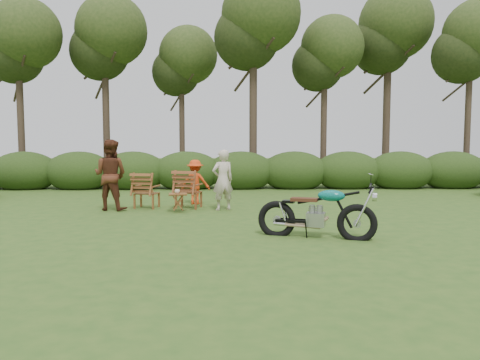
{
  "coord_description": "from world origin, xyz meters",
  "views": [
    {
      "loc": [
        -0.45,
        -8.38,
        1.78
      ],
      "look_at": [
        -0.21,
        2.03,
        0.9
      ],
      "focal_mm": 35.0,
      "sensor_mm": 36.0,
      "label": 1
    }
  ],
  "objects_px": {
    "lawn_chair_right": "(189,208)",
    "lawn_chair_left": "(147,208)",
    "cup": "(177,191)",
    "child": "(195,204)",
    "motorcycle": "(316,237)",
    "adult_a": "(223,210)",
    "adult_b": "(111,210)",
    "side_table": "(178,203)"
  },
  "relations": [
    {
      "from": "lawn_chair_right",
      "to": "lawn_chair_left",
      "type": "distance_m",
      "value": 1.1
    },
    {
      "from": "side_table",
      "to": "child",
      "type": "bearing_deg",
      "value": 77.44
    },
    {
      "from": "cup",
      "to": "child",
      "type": "distance_m",
      "value": 1.58
    },
    {
      "from": "lawn_chair_right",
      "to": "adult_a",
      "type": "height_order",
      "value": "adult_a"
    },
    {
      "from": "adult_a",
      "to": "lawn_chair_right",
      "type": "bearing_deg",
      "value": -46.32
    },
    {
      "from": "adult_b",
      "to": "motorcycle",
      "type": "bearing_deg",
      "value": 156.73
    },
    {
      "from": "lawn_chair_right",
      "to": "child",
      "type": "height_order",
      "value": "child"
    },
    {
      "from": "side_table",
      "to": "child",
      "type": "relative_size",
      "value": 0.38
    },
    {
      "from": "lawn_chair_right",
      "to": "lawn_chair_left",
      "type": "height_order",
      "value": "lawn_chair_right"
    },
    {
      "from": "cup",
      "to": "adult_a",
      "type": "height_order",
      "value": "adult_a"
    },
    {
      "from": "motorcycle",
      "to": "lawn_chair_left",
      "type": "bearing_deg",
      "value": 152.66
    },
    {
      "from": "motorcycle",
      "to": "adult_a",
      "type": "distance_m",
      "value": 3.87
    },
    {
      "from": "lawn_chair_right",
      "to": "side_table",
      "type": "height_order",
      "value": "lawn_chair_right"
    },
    {
      "from": "side_table",
      "to": "adult_a",
      "type": "height_order",
      "value": "adult_a"
    },
    {
      "from": "lawn_chair_left",
      "to": "side_table",
      "type": "relative_size",
      "value": 2.0
    },
    {
      "from": "cup",
      "to": "adult_a",
      "type": "xyz_separation_m",
      "value": [
        1.13,
        0.3,
        -0.52
      ]
    },
    {
      "from": "cup",
      "to": "child",
      "type": "height_order",
      "value": "child"
    },
    {
      "from": "child",
      "to": "lawn_chair_left",
      "type": "bearing_deg",
      "value": 37.49
    },
    {
      "from": "lawn_chair_right",
      "to": "adult_b",
      "type": "bearing_deg",
      "value": 24.15
    },
    {
      "from": "cup",
      "to": "adult_b",
      "type": "distance_m",
      "value": 1.86
    },
    {
      "from": "motorcycle",
      "to": "cup",
      "type": "xyz_separation_m",
      "value": [
        -2.88,
        3.15,
        0.52
      ]
    },
    {
      "from": "lawn_chair_right",
      "to": "side_table",
      "type": "distance_m",
      "value": 0.8
    },
    {
      "from": "motorcycle",
      "to": "cup",
      "type": "height_order",
      "value": "motorcycle"
    },
    {
      "from": "side_table",
      "to": "adult_b",
      "type": "relative_size",
      "value": 0.26
    },
    {
      "from": "motorcycle",
      "to": "side_table",
      "type": "distance_m",
      "value": 4.25
    },
    {
      "from": "cup",
      "to": "child",
      "type": "bearing_deg",
      "value": 76.57
    },
    {
      "from": "lawn_chair_right",
      "to": "child",
      "type": "distance_m",
      "value": 0.75
    },
    {
      "from": "lawn_chair_right",
      "to": "adult_a",
      "type": "distance_m",
      "value": 1.0
    },
    {
      "from": "lawn_chair_left",
      "to": "lawn_chair_right",
      "type": "bearing_deg",
      "value": -167.78
    },
    {
      "from": "cup",
      "to": "adult_a",
      "type": "relative_size",
      "value": 0.08
    },
    {
      "from": "side_table",
      "to": "cup",
      "type": "height_order",
      "value": "cup"
    },
    {
      "from": "motorcycle",
      "to": "adult_a",
      "type": "xyz_separation_m",
      "value": [
        -1.75,
        3.45,
        0.0
      ]
    },
    {
      "from": "lawn_chair_left",
      "to": "child",
      "type": "distance_m",
      "value": 1.43
    },
    {
      "from": "motorcycle",
      "to": "side_table",
      "type": "bearing_deg",
      "value": 150.89
    },
    {
      "from": "adult_b",
      "to": "child",
      "type": "bearing_deg",
      "value": -138.76
    },
    {
      "from": "adult_b",
      "to": "lawn_chair_left",
      "type": "bearing_deg",
      "value": -144.66
    },
    {
      "from": "motorcycle",
      "to": "adult_a",
      "type": "height_order",
      "value": "adult_a"
    },
    {
      "from": "lawn_chair_left",
      "to": "cup",
      "type": "distance_m",
      "value": 1.25
    },
    {
      "from": "adult_a",
      "to": "child",
      "type": "relative_size",
      "value": 1.24
    },
    {
      "from": "cup",
      "to": "adult_a",
      "type": "bearing_deg",
      "value": 14.87
    },
    {
      "from": "lawn_chair_left",
      "to": "adult_a",
      "type": "height_order",
      "value": "adult_a"
    },
    {
      "from": "side_table",
      "to": "cup",
      "type": "xyz_separation_m",
      "value": [
        -0.02,
        0.02,
        0.28
      ]
    }
  ]
}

